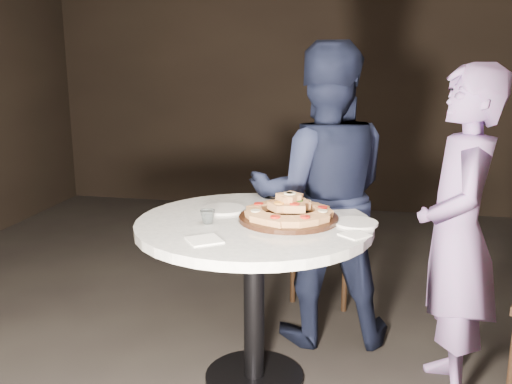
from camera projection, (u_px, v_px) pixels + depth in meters
floor at (276, 383)px, 2.89m from camera, size 7.00×7.00×0.00m
table at (254, 252)px, 2.76m from camera, size 1.50×1.50×0.85m
serving_board at (288, 218)px, 2.73m from camera, size 0.60×0.60×0.02m
focaccia_pile at (289, 209)px, 2.73m from camera, size 0.43×0.43×0.11m
plate_left at (224, 209)px, 2.91m from camera, size 0.22×0.22×0.01m
plate_right at (356, 223)px, 2.67m from camera, size 0.24×0.24×0.01m
water_glass at (208, 217)px, 2.67m from camera, size 0.09×0.09×0.07m
napkin_near at (204, 240)px, 2.43m from camera, size 0.19×0.19×0.01m
napkin_far at (355, 235)px, 2.50m from camera, size 0.15×0.15×0.01m
chair_far at (323, 229)px, 3.75m from camera, size 0.50×0.51×0.89m
diner_navy at (322, 196)px, 3.21m from camera, size 0.93×0.78×1.70m
diner_teal at (458, 236)px, 2.67m from camera, size 0.39×0.59×1.59m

